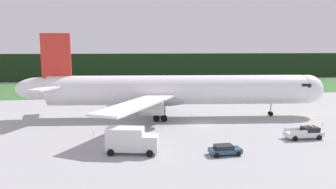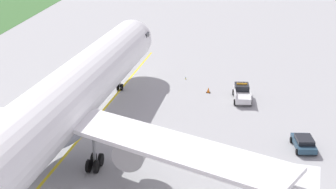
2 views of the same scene
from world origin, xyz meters
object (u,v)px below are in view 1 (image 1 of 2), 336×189
at_px(airliner, 175,91).
at_px(catering_truck, 131,140).
at_px(staff_car, 225,149).
at_px(apron_cone, 304,129).
at_px(ops_pickup_truck, 305,133).

bearing_deg(airliner, catering_truck, -114.98).
bearing_deg(staff_car, apron_cone, 28.76).
height_order(airliner, catering_truck, airliner).
height_order(airliner, ops_pickup_truck, airliner).
relative_size(catering_truck, apron_cone, 9.84).
bearing_deg(ops_pickup_truck, staff_car, -160.77).
distance_m(airliner, staff_car, 23.80).
bearing_deg(staff_car, catering_truck, 167.88).
distance_m(ops_pickup_truck, staff_car, 15.15).
bearing_deg(catering_truck, ops_pickup_truck, 5.43).
bearing_deg(apron_cone, catering_truck, -166.78).
relative_size(airliner, staff_car, 14.68).
bearing_deg(airliner, staff_car, -85.00).
distance_m(catering_truck, apron_cone, 29.27).
bearing_deg(airliner, apron_cone, -36.83).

